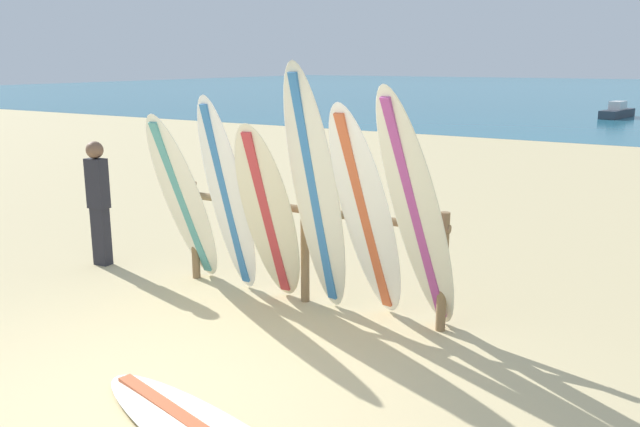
% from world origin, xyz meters
% --- Properties ---
extents(ground_plane, '(120.00, 120.00, 0.00)m').
position_xyz_m(ground_plane, '(0.00, 0.00, 0.00)').
color(ground_plane, '#CCB784').
extents(surfboard_rack, '(3.05, 0.09, 1.12)m').
position_xyz_m(surfboard_rack, '(-0.09, 2.47, 0.73)').
color(surfboard_rack, olive).
rests_on(surfboard_rack, ground).
extents(surfboard_leaning_far_left, '(0.57, 0.96, 1.94)m').
position_xyz_m(surfboard_leaning_far_left, '(-1.45, 2.19, 0.97)').
color(surfboard_leaning_far_left, white).
rests_on(surfboard_leaning_far_left, ground).
extents(surfboard_leaning_left, '(0.54, 0.70, 2.13)m').
position_xyz_m(surfboard_leaning_left, '(-0.87, 2.21, 1.07)').
color(surfboard_leaning_left, white).
rests_on(surfboard_leaning_left, ground).
extents(surfboard_leaning_center_left, '(0.63, 0.87, 1.90)m').
position_xyz_m(surfboard_leaning_center_left, '(-0.32, 2.15, 0.95)').
color(surfboard_leaning_center_left, beige).
rests_on(surfboard_leaning_center_left, ground).
extents(surfboard_leaning_center, '(0.62, 0.78, 2.45)m').
position_xyz_m(surfboard_leaning_center, '(0.21, 2.19, 1.23)').
color(surfboard_leaning_center, silver).
rests_on(surfboard_leaning_center, ground).
extents(surfboard_leaning_center_right, '(0.67, 1.02, 2.12)m').
position_xyz_m(surfboard_leaning_center_right, '(0.73, 2.21, 1.06)').
color(surfboard_leaning_center_right, white).
rests_on(surfboard_leaning_center_right, ground).
extents(surfboard_leaning_right, '(0.68, 1.23, 2.28)m').
position_xyz_m(surfboard_leaning_right, '(1.27, 2.10, 1.14)').
color(surfboard_leaning_right, silver).
rests_on(surfboard_leaning_right, ground).
extents(beachgoer_standing, '(0.25, 0.20, 1.51)m').
position_xyz_m(beachgoer_standing, '(-2.89, 2.27, 0.83)').
color(beachgoer_standing, '#26262D').
rests_on(beachgoer_standing, ground).
extents(small_boat_offshore, '(1.19, 2.83, 0.71)m').
position_xyz_m(small_boat_offshore, '(-0.27, 28.59, 0.26)').
color(small_boat_offshore, '#333842').
rests_on(small_boat_offshore, ocean_water).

